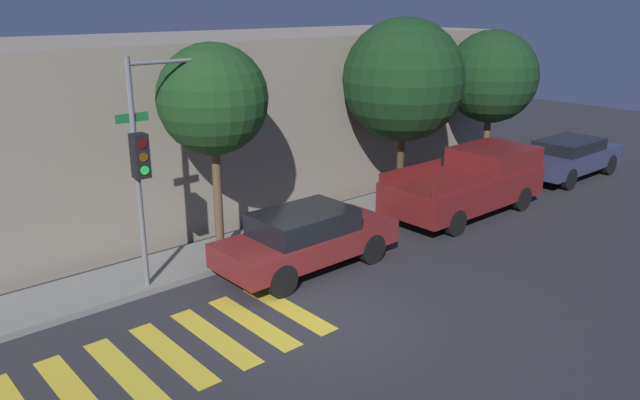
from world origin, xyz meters
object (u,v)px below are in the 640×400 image
Objects in this scene: traffic_light_pole at (155,138)px; pickup_truck at (470,182)px; sedan_near_corner at (306,238)px; tree_far_end at (492,77)px; sedan_middle at (569,156)px; tree_near_corner at (213,100)px; tree_midblock at (404,80)px.

traffic_light_pole is 0.96× the size of pickup_truck.
sedan_near_corner is 10.10m from tree_far_end.
tree_near_corner reaches higher than sedan_middle.
tree_midblock reaches higher than tree_near_corner.
sedan_near_corner is at bearing -161.49° from tree_midblock.
traffic_light_pole is at bearing 175.21° from sedan_middle.
tree_far_end is at bearing 0.00° from tree_near_corner.
tree_far_end is at bearing 27.90° from pickup_truck.
sedan_near_corner is 3.78m from tree_near_corner.
pickup_truck is (6.30, 0.00, 0.16)m from sedan_near_corner.
tree_far_end reaches higher than sedan_near_corner.
tree_midblock is at bearing 166.27° from sedan_middle.
sedan_middle is at bearing 0.00° from sedan_near_corner.
tree_midblock is 1.09× the size of tree_far_end.
tree_near_corner is at bearing 167.19° from pickup_truck.
pickup_truck is at bearing -12.81° from tree_near_corner.
sedan_near_corner is 0.85× the size of tree_far_end.
tree_near_corner is at bearing 15.00° from traffic_light_pole.
tree_near_corner is at bearing 180.00° from tree_far_end.
sedan_near_corner is at bearing 180.00° from sedan_middle.
sedan_middle is 13.90m from tree_near_corner.
tree_far_end is at bearing -0.00° from tree_midblock.
sedan_middle is 0.91× the size of tree_far_end.
pickup_truck reaches higher than sedan_near_corner.
tree_midblock is at bearing 3.20° from traffic_light_pole.
pickup_truck reaches higher than sedan_middle.
sedan_near_corner reaches higher than sedan_middle.
sedan_near_corner is 0.84× the size of pickup_truck.
traffic_light_pole is 9.63m from pickup_truck.
traffic_light_pole is 0.97× the size of tree_far_end.
pickup_truck is (9.24, -1.27, -2.40)m from traffic_light_pole.
pickup_truck is 4.54m from tree_far_end.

